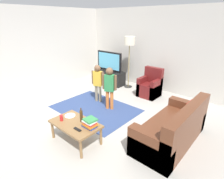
% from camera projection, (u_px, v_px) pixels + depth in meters
% --- Properties ---
extents(ground, '(7.80, 7.80, 0.00)m').
position_uv_depth(ground, '(96.00, 121.00, 4.41)').
color(ground, '#B2ADA3').
extents(wall_back, '(6.00, 0.12, 2.70)m').
position_uv_depth(wall_back, '(160.00, 50.00, 6.02)').
color(wall_back, silver).
rests_on(wall_back, ground).
extents(wall_left, '(0.12, 6.00, 2.70)m').
position_uv_depth(wall_left, '(29.00, 51.00, 5.76)').
color(wall_left, silver).
rests_on(wall_left, ground).
extents(area_rug, '(2.20, 1.60, 0.01)m').
position_uv_depth(area_rug, '(95.00, 108.00, 5.02)').
color(area_rug, '#33477A').
rests_on(area_rug, ground).
extents(tv_stand, '(1.20, 0.44, 0.50)m').
position_uv_depth(tv_stand, '(110.00, 77.00, 6.92)').
color(tv_stand, black).
rests_on(tv_stand, ground).
extents(tv, '(1.10, 0.28, 0.71)m').
position_uv_depth(tv, '(109.00, 62.00, 6.68)').
color(tv, black).
rests_on(tv, tv_stand).
extents(couch, '(0.80, 1.80, 0.86)m').
position_uv_depth(couch, '(175.00, 130.00, 3.55)').
color(couch, brown).
rests_on(couch, ground).
extents(armchair, '(0.60, 0.60, 0.90)m').
position_uv_depth(armchair, '(150.00, 87.00, 5.78)').
color(armchair, maroon).
rests_on(armchair, ground).
extents(floor_lamp, '(0.36, 0.36, 1.78)m').
position_uv_depth(floor_lamp, '(130.00, 44.00, 6.08)').
color(floor_lamp, '#262626').
rests_on(floor_lamp, ground).
extents(child_near_tv, '(0.35, 0.21, 1.11)m').
position_uv_depth(child_near_tv, '(98.00, 80.00, 5.23)').
color(child_near_tv, gray).
rests_on(child_near_tv, ground).
extents(child_center, '(0.36, 0.23, 1.16)m').
position_uv_depth(child_center, '(109.00, 85.00, 4.77)').
color(child_center, orange).
rests_on(child_center, ground).
extents(coffee_table, '(1.00, 0.60, 0.42)m').
position_uv_depth(coffee_table, '(75.00, 125.00, 3.56)').
color(coffee_table, olive).
rests_on(coffee_table, ground).
extents(book_stack, '(0.27, 0.24, 0.17)m').
position_uv_depth(book_stack, '(90.00, 123.00, 3.39)').
color(book_stack, '#334CA5').
rests_on(book_stack, coffee_table).
extents(bottle, '(0.06, 0.06, 0.30)m').
position_uv_depth(bottle, '(81.00, 116.00, 3.56)').
color(bottle, '#4C3319').
rests_on(bottle, coffee_table).
extents(tv_remote, '(0.17, 0.05, 0.02)m').
position_uv_depth(tv_remote, '(77.00, 129.00, 3.32)').
color(tv_remote, black).
rests_on(tv_remote, coffee_table).
extents(soda_can, '(0.07, 0.07, 0.12)m').
position_uv_depth(soda_can, '(61.00, 118.00, 3.61)').
color(soda_can, red).
rests_on(soda_can, coffee_table).
extents(plate, '(0.22, 0.22, 0.02)m').
position_uv_depth(plate, '(70.00, 116.00, 3.80)').
color(plate, white).
rests_on(plate, coffee_table).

